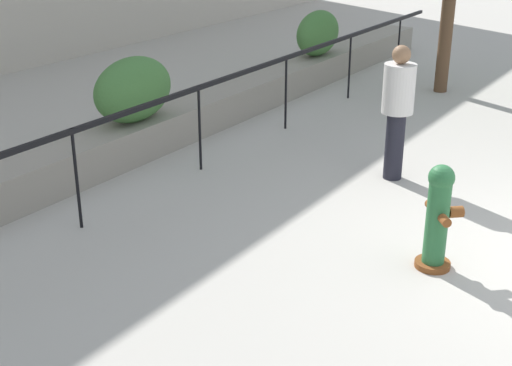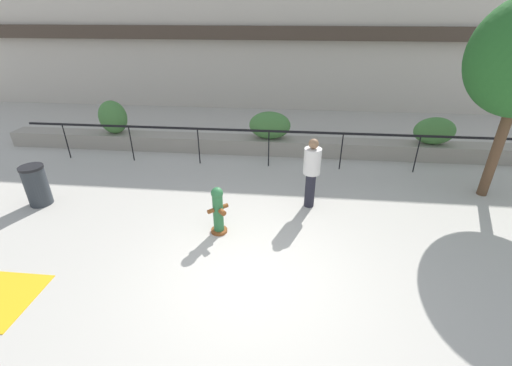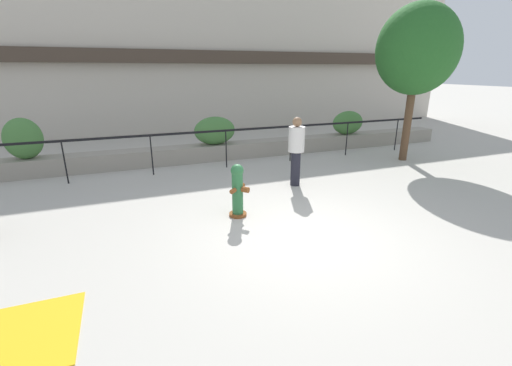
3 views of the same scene
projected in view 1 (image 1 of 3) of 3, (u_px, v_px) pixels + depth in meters
name	position (u px, v px, depth m)	size (l,w,h in m)	color
planter_wall_low	(139.00, 137.00, 10.02)	(18.00, 0.70, 0.50)	gray
fence_railing_segment	(199.00, 96.00, 9.16)	(15.00, 0.05, 1.15)	black
hedge_bush_1	(133.00, 89.00, 9.72)	(1.34, 0.70, 0.89)	#427538
hedge_bush_2	(318.00, 33.00, 13.65)	(1.27, 0.60, 0.86)	#427538
fire_hydrant	(438.00, 216.00, 6.86)	(0.50, 0.50, 1.08)	brown
pedestrian	(398.00, 104.00, 8.89)	(0.55, 0.55, 1.73)	black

